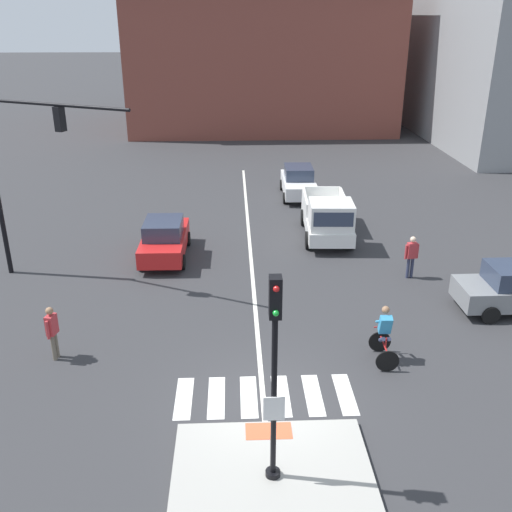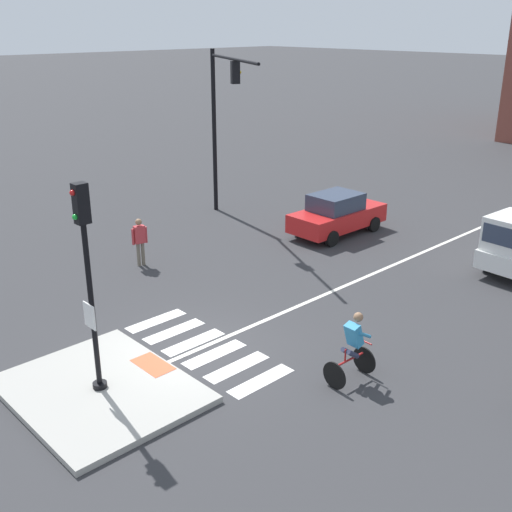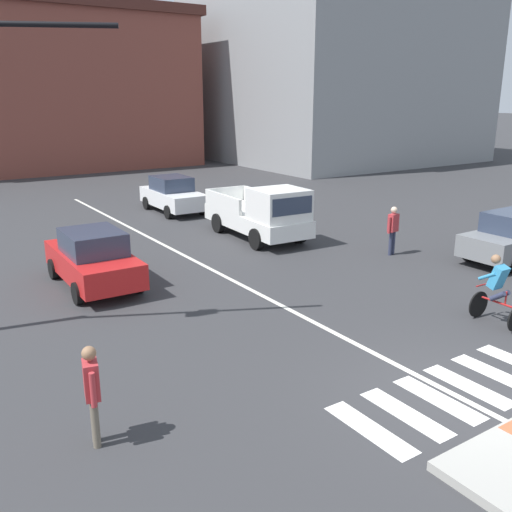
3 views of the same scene
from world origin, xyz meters
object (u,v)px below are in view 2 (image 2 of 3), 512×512
(traffic_light_mast, at_px, (221,109))
(cyclist, at_px, (353,346))
(signal_pole, at_px, (88,271))
(pedestrian_at_curb_left, at_px, (140,238))
(car_red_westbound_far, at_px, (337,214))

(traffic_light_mast, bearing_deg, cyclist, -27.53)
(signal_pole, bearing_deg, traffic_light_mast, 127.77)
(traffic_light_mast, bearing_deg, pedestrian_at_curb_left, -67.70)
(signal_pole, xyz_separation_m, traffic_light_mast, (-8.32, 10.73, 1.57))
(signal_pole, height_order, cyclist, signal_pole)
(cyclist, height_order, pedestrian_at_curb_left, cyclist)
(traffic_light_mast, xyz_separation_m, pedestrian_at_curb_left, (2.33, -5.68, -3.57))
(car_red_westbound_far, bearing_deg, traffic_light_mast, -158.99)
(car_red_westbound_far, xyz_separation_m, pedestrian_at_curb_left, (-2.40, -7.50, 0.17))
(traffic_light_mast, distance_m, cyclist, 13.83)
(traffic_light_mast, relative_size, pedestrian_at_curb_left, 4.08)
(signal_pole, relative_size, traffic_light_mast, 0.69)
(signal_pole, distance_m, cyclist, 6.14)
(cyclist, xyz_separation_m, pedestrian_at_curb_left, (-9.49, 0.48, 0.11))
(cyclist, bearing_deg, traffic_light_mast, 152.47)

